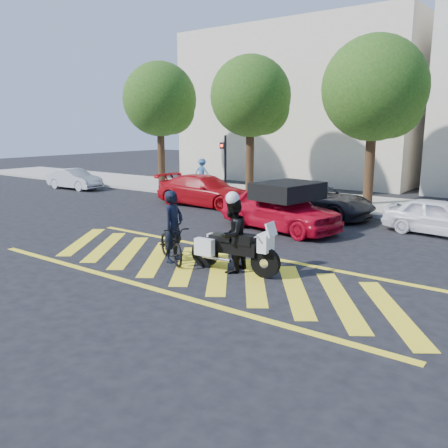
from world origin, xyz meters
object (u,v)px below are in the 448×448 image
Objects in this scene: bicycle at (171,243)px; parked_mid_right at (440,217)px; police_motorcycle at (233,249)px; red_convertible at (280,208)px; officer_moto at (232,235)px; parked_left at (205,190)px; parked_far_left at (75,179)px; officer_bike at (173,226)px; parked_mid_left at (313,200)px.

bicycle is 0.53× the size of parked_mid_right.
red_convertible is at bearing 101.56° from police_motorcycle.
officer_moto is 10.27m from parked_left.
parked_far_left reaches higher than police_motorcycle.
officer_bike is 0.48m from bicycle.
parked_left reaches higher than police_motorcycle.
bicycle is at bearing -120.73° from parked_far_left.
bicycle is at bearing 120.86° from officer_bike.
officer_bike is 0.53× the size of parked_mid_right.
parked_mid_right is at bearing -51.78° from red_convertible.
red_convertible is at bearing -11.35° from officer_bike.
officer_moto reaches higher than parked_mid_right.
police_motorcycle is 5.24m from red_convertible.
red_convertible is 1.25× the size of parked_mid_right.
bicycle is 8.23m from parked_mid_left.
parked_mid_right is (3.26, 7.55, -0.33)m from officer_moto.
parked_left is at bearing 96.20° from parked_mid_left.
police_motorcycle is 8.18m from parked_mid_left.
officer_bike is 0.43× the size of red_convertible.
police_motorcycle is 0.51× the size of parked_mid_left.
red_convertible is 0.94× the size of parked_left.
parked_mid_right is at bearing -40.99° from officer_bike.
parked_far_left is (-16.77, 7.55, -0.01)m from police_motorcycle.
parked_mid_left is at bearing -173.57° from officer_moto.
red_convertible is (-1.52, 5.02, 0.18)m from police_motorcycle.
police_motorcycle is (1.86, 0.17, -0.37)m from officer_bike.
parked_mid_left is at bearing -91.41° from parked_far_left.
officer_moto is 0.52× the size of parked_mid_right.
bicycle is at bearing 152.85° from parked_mid_right.
police_motorcycle is 0.52× the size of parked_left.
red_convertible reaches higher than parked_far_left.
officer_moto is 0.39× the size of parked_mid_left.
parked_left is (-5.11, 7.73, -0.27)m from officer_bike.
parked_mid_right is (10.21, 0.00, -0.08)m from parked_left.
police_motorcycle is 18.39m from parked_far_left.
officer_bike is 5.21m from red_convertible.
parked_left is at bearing 96.44° from parked_mid_right.
parked_far_left is 20.01m from parked_mid_right.
bicycle is 0.39× the size of parked_mid_left.
officer_bike is 0.40× the size of parked_mid_left.
parked_left is at bearing -142.59° from officer_moto.
red_convertible is (-1.50, 5.01, -0.17)m from officer_moto.
parked_mid_left is at bearing 29.32° from bicycle.
bicycle is at bearing 179.61° from parked_mid_left.
police_motorcycle is at bearing -153.02° from red_convertible.
parked_mid_right is (4.91, -0.45, -0.06)m from parked_mid_left.
officer_moto is at bearing -167.01° from parked_mid_left.
parked_mid_left is 4.94m from parked_mid_right.
bicycle is at bearing -174.20° from red_convertible.
bicycle is 1.96m from officer_moto.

